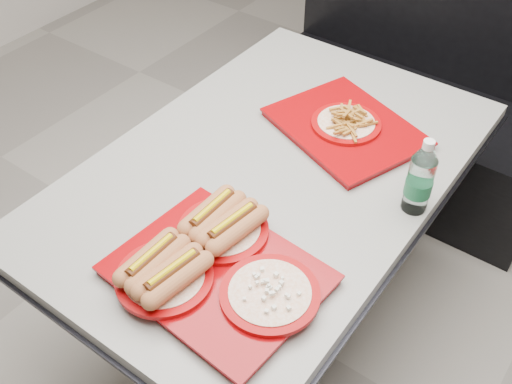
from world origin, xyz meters
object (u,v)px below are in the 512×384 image
Objects in this scene: diner_table at (270,206)px; tray_far at (346,125)px; tray_near at (212,263)px; water_bottle at (420,180)px; booth_bench at (414,95)px.

tray_far reaches higher than diner_table.
tray_far is at bearing 92.06° from tray_near.
diner_table is 0.47m from tray_near.
water_bottle is (0.31, -0.18, 0.07)m from tray_far.
diner_table is at bearing -108.94° from tray_far.
booth_bench reaches higher than tray_near.
diner_table is at bearing -168.27° from water_bottle.
water_bottle is at bearing 11.73° from diner_table.
tray_far is at bearing 149.84° from water_bottle.
tray_near is 0.95× the size of tray_far.
diner_table is 1.11m from booth_bench.
tray_near is (0.12, -1.50, 0.39)m from booth_bench.
water_bottle is at bearing 59.47° from tray_near.
diner_table is at bearing -90.00° from booth_bench.
water_bottle is at bearing -68.09° from booth_bench.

